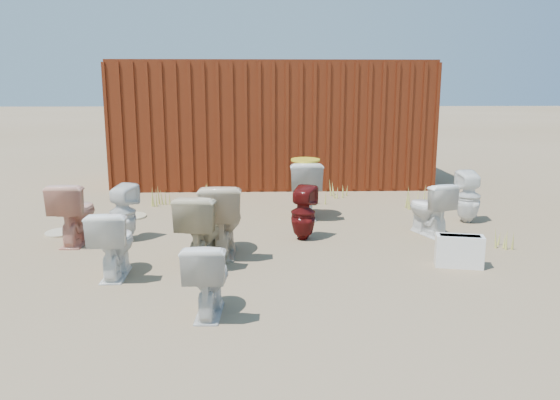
{
  "coord_description": "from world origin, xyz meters",
  "views": [
    {
      "loc": [
        -0.23,
        -5.98,
        1.92
      ],
      "look_at": [
        0.0,
        0.6,
        0.55
      ],
      "focal_mm": 35.0,
      "sensor_mm": 36.0,
      "label": 1
    }
  ],
  "objects_px": {
    "toilet_back_a": "(123,213)",
    "toilet_back_e": "(468,197)",
    "toilet_front_maroon": "(303,213)",
    "loose_tank": "(459,251)",
    "toilet_front_pink": "(75,213)",
    "toilet_front_e": "(429,208)",
    "toilet_front_a": "(114,243)",
    "toilet_back_yellowlid": "(305,189)",
    "toilet_back_beige_right": "(222,219)",
    "shipping_container": "(272,123)",
    "toilet_front_c": "(208,277)",
    "toilet_back_beige_left": "(203,228)"
  },
  "relations": [
    {
      "from": "toilet_back_a",
      "to": "toilet_back_e",
      "type": "distance_m",
      "value": 4.79
    },
    {
      "from": "toilet_front_maroon",
      "to": "loose_tank",
      "type": "bearing_deg",
      "value": 170.3
    },
    {
      "from": "toilet_back_a",
      "to": "toilet_front_pink",
      "type": "bearing_deg",
      "value": 33.78
    },
    {
      "from": "toilet_front_maroon",
      "to": "toilet_front_e",
      "type": "height_order",
      "value": "toilet_front_e"
    },
    {
      "from": "toilet_front_a",
      "to": "toilet_back_yellowlid",
      "type": "xyz_separation_m",
      "value": [
        2.17,
        2.55,
        0.07
      ]
    },
    {
      "from": "toilet_back_beige_right",
      "to": "toilet_back_yellowlid",
      "type": "relative_size",
      "value": 1.0
    },
    {
      "from": "shipping_container",
      "to": "toilet_back_e",
      "type": "xyz_separation_m",
      "value": [
        2.74,
        -3.62,
        -0.83
      ]
    },
    {
      "from": "loose_tank",
      "to": "toilet_back_a",
      "type": "bearing_deg",
      "value": 175.61
    },
    {
      "from": "toilet_front_c",
      "to": "toilet_back_e",
      "type": "relative_size",
      "value": 0.88
    },
    {
      "from": "toilet_back_beige_right",
      "to": "toilet_back_yellowlid",
      "type": "bearing_deg",
      "value": -120.98
    },
    {
      "from": "toilet_back_a",
      "to": "toilet_back_yellowlid",
      "type": "bearing_deg",
      "value": -129.05
    },
    {
      "from": "toilet_front_e",
      "to": "toilet_back_a",
      "type": "bearing_deg",
      "value": -16.82
    },
    {
      "from": "toilet_back_beige_left",
      "to": "toilet_back_yellowlid",
      "type": "relative_size",
      "value": 0.93
    },
    {
      "from": "toilet_front_pink",
      "to": "toilet_front_maroon",
      "type": "bearing_deg",
      "value": -177.2
    },
    {
      "from": "toilet_front_e",
      "to": "toilet_back_e",
      "type": "relative_size",
      "value": 0.94
    },
    {
      "from": "toilet_back_e",
      "to": "loose_tank",
      "type": "xyz_separation_m",
      "value": [
        -0.83,
        -1.97,
        -0.2
      ]
    },
    {
      "from": "shipping_container",
      "to": "toilet_front_pink",
      "type": "bearing_deg",
      "value": -119.48
    },
    {
      "from": "toilet_front_pink",
      "to": "toilet_front_e",
      "type": "distance_m",
      "value": 4.53
    },
    {
      "from": "shipping_container",
      "to": "toilet_front_pink",
      "type": "relative_size",
      "value": 7.7
    },
    {
      "from": "toilet_front_c",
      "to": "toilet_back_e",
      "type": "distance_m",
      "value": 4.65
    },
    {
      "from": "toilet_front_c",
      "to": "toilet_front_maroon",
      "type": "bearing_deg",
      "value": -111.02
    },
    {
      "from": "toilet_front_maroon",
      "to": "toilet_front_e",
      "type": "bearing_deg",
      "value": -148.02
    },
    {
      "from": "shipping_container",
      "to": "toilet_back_beige_right",
      "type": "distance_m",
      "value": 5.15
    },
    {
      "from": "toilet_back_yellowlid",
      "to": "toilet_front_c",
      "type": "bearing_deg",
      "value": 73.2
    },
    {
      "from": "toilet_front_maroon",
      "to": "toilet_back_a",
      "type": "distance_m",
      "value": 2.28
    },
    {
      "from": "toilet_back_a",
      "to": "toilet_back_e",
      "type": "xyz_separation_m",
      "value": [
        4.72,
        0.79,
        0.01
      ]
    },
    {
      "from": "toilet_front_pink",
      "to": "toilet_front_c",
      "type": "xyz_separation_m",
      "value": [
        1.86,
        -2.24,
        -0.06
      ]
    },
    {
      "from": "toilet_back_beige_right",
      "to": "toilet_back_yellowlid",
      "type": "height_order",
      "value": "same"
    },
    {
      "from": "toilet_back_e",
      "to": "toilet_front_c",
      "type": "bearing_deg",
      "value": 38.45
    },
    {
      "from": "toilet_front_a",
      "to": "toilet_back_beige_left",
      "type": "distance_m",
      "value": 0.96
    },
    {
      "from": "shipping_container",
      "to": "toilet_back_a",
      "type": "height_order",
      "value": "shipping_container"
    },
    {
      "from": "toilet_back_beige_right",
      "to": "loose_tank",
      "type": "relative_size",
      "value": 1.7
    },
    {
      "from": "toilet_front_a",
      "to": "toilet_front_maroon",
      "type": "bearing_deg",
      "value": -148.93
    },
    {
      "from": "toilet_front_pink",
      "to": "toilet_back_beige_left",
      "type": "bearing_deg",
      "value": 154.57
    },
    {
      "from": "toilet_back_a",
      "to": "toilet_back_beige_left",
      "type": "distance_m",
      "value": 1.45
    },
    {
      "from": "toilet_front_c",
      "to": "toilet_back_beige_right",
      "type": "height_order",
      "value": "toilet_back_beige_right"
    },
    {
      "from": "toilet_front_pink",
      "to": "toilet_back_a",
      "type": "bearing_deg",
      "value": -168.96
    },
    {
      "from": "toilet_back_yellowlid",
      "to": "toilet_back_e",
      "type": "height_order",
      "value": "toilet_back_yellowlid"
    },
    {
      "from": "loose_tank",
      "to": "toilet_back_beige_left",
      "type": "bearing_deg",
      "value": -172.29
    },
    {
      "from": "toilet_front_pink",
      "to": "toilet_back_beige_left",
      "type": "relative_size",
      "value": 0.98
    },
    {
      "from": "toilet_front_pink",
      "to": "toilet_front_c",
      "type": "bearing_deg",
      "value": 131.11
    },
    {
      "from": "toilet_front_e",
      "to": "loose_tank",
      "type": "bearing_deg",
      "value": 67.93
    },
    {
      "from": "toilet_front_a",
      "to": "toilet_front_e",
      "type": "distance_m",
      "value": 4.02
    },
    {
      "from": "shipping_container",
      "to": "toilet_front_a",
      "type": "height_order",
      "value": "shipping_container"
    },
    {
      "from": "toilet_back_yellowlid",
      "to": "toilet_back_a",
      "type": "bearing_deg",
      "value": 27.36
    },
    {
      "from": "loose_tank",
      "to": "toilet_back_yellowlid",
      "type": "bearing_deg",
      "value": 134.34
    },
    {
      "from": "toilet_front_maroon",
      "to": "toilet_back_e",
      "type": "relative_size",
      "value": 0.93
    },
    {
      "from": "toilet_front_pink",
      "to": "toilet_back_yellowlid",
      "type": "distance_m",
      "value": 3.25
    },
    {
      "from": "toilet_back_yellowlid",
      "to": "toilet_front_pink",
      "type": "bearing_deg",
      "value": 24.35
    },
    {
      "from": "toilet_front_a",
      "to": "toilet_back_yellowlid",
      "type": "height_order",
      "value": "toilet_back_yellowlid"
    }
  ]
}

